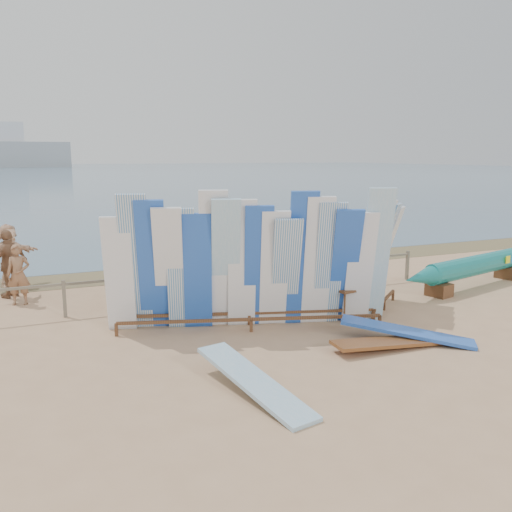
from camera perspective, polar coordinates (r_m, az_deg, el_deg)
name	(u,v)px	position (r m, az deg, el deg)	size (l,w,h in m)	color
ground	(271,333)	(11.82, 1.63, -8.11)	(160.00, 160.00, 0.00)	tan
ocean	(43,172)	(138.28, -21.53, 8.25)	(320.00, 240.00, 0.02)	#486681
wet_sand_strip	(181,270)	(18.38, -7.86, -1.43)	(40.00, 2.60, 0.01)	olive
fence	(224,277)	(14.32, -3.41, -2.17)	(12.08, 0.08, 0.90)	#796F5B
main_surfboard_rack	(250,267)	(11.78, -0.61, -1.17)	(6.13, 2.51, 3.11)	brown
side_surfboard_rack	(377,259)	(13.62, 12.60, -0.28)	(2.33, 2.15, 2.85)	brown
outrigger_canoe	(476,266)	(17.00, 22.19, -1.03)	(6.53, 2.16, 0.94)	brown
vendor_table	(350,302)	(12.87, 9.89, -4.75)	(1.04, 0.81, 1.26)	brown
flat_board_d	(407,341)	(11.75, 15.57, -8.63)	(0.56, 2.70, 0.07)	blue
flat_board_c	(395,347)	(11.33, 14.45, -9.29)	(0.56, 2.70, 0.07)	brown
flat_board_a	(254,394)	(8.99, -0.23, -14.31)	(0.56, 2.70, 0.07)	#89BCDB
beach_chair_left	(194,282)	(15.38, -6.53, -2.73)	(0.66, 0.68, 0.91)	red
beach_chair_right	(263,280)	(15.61, 0.75, -2.56)	(0.55, 0.57, 0.82)	red
stroller	(263,270)	(15.92, 0.73, -1.53)	(0.58, 0.82, 1.12)	red
beachgoer_8	(328,249)	(17.63, 7.54, 0.69)	(0.77, 0.37, 1.58)	beige
beachgoer_4	(215,263)	(15.17, -4.29, -0.76)	(0.95, 0.41, 1.63)	#8C6042
beachgoer_11	(10,255)	(17.38, -24.51, 0.10)	(1.70, 0.55, 1.83)	beige
beachgoer_extra_1	(10,264)	(15.95, -24.51, -0.74)	(1.08, 0.47, 1.84)	#8C6042
beachgoer_2	(121,271)	(14.22, -13.98, -1.52)	(0.86, 0.41, 1.77)	beige
beachgoer_7	(266,247)	(18.05, 1.06, 0.98)	(0.57, 0.31, 1.56)	#8C6042
beachgoer_5	(203,246)	(18.13, -5.64, 1.09)	(1.52, 0.49, 1.64)	beige
beachgoer_6	(225,255)	(16.67, -3.28, 0.10)	(0.75, 0.36, 1.53)	tan
beachgoer_1	(18,275)	(15.10, -23.73, -1.81)	(0.57, 0.31, 1.57)	#8C6042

